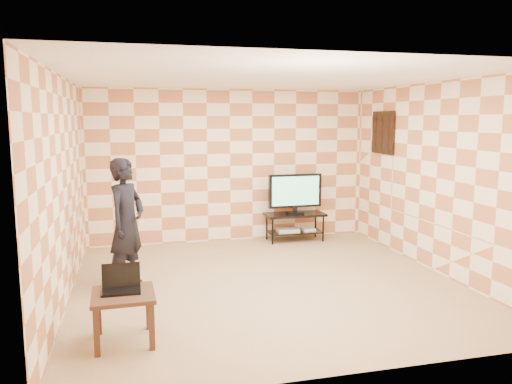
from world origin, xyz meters
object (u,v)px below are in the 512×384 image
side_table (123,302)px  tv (295,192)px  tv_stand (295,221)px  person (127,223)px

side_table → tv: bearing=50.2°
tv_stand → side_table: 4.60m
tv_stand → person: size_ratio=0.64×
side_table → tv_stand: bearing=50.2°
tv_stand → side_table: size_ratio=1.75×
person → tv: bearing=-24.1°
tv → person: size_ratio=0.58×
tv_stand → tv: 0.53m
tv → person: person is taller
tv_stand → person: bearing=-148.3°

